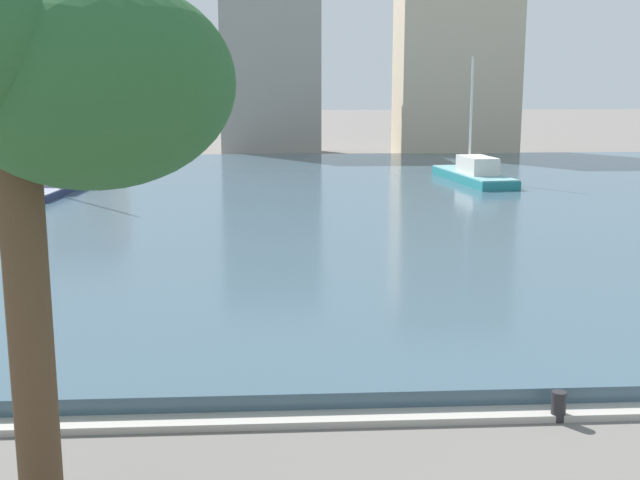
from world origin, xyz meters
TOP-DOWN VIEW (x-y plane):
  - harbor_water at (0.00, 31.88)m, footprint 90.17×44.21m
  - quay_edge_coping at (0.00, 9.53)m, footprint 90.17×0.50m
  - sailboat_black at (-10.53, 47.41)m, footprint 3.16×7.32m
  - sailboat_teal at (11.22, 38.25)m, footprint 2.85×8.71m
  - sailboat_navy at (-9.23, 34.71)m, footprint 2.74×8.69m
  - shade_tree at (-1.78, 6.90)m, footprint 4.56×4.53m
  - mooring_bollard at (5.64, 9.38)m, footprint 0.24×0.24m
  - townhouse_tall_gabled at (-14.27, 59.61)m, footprint 7.43×7.92m
  - townhouse_narrow_midrow at (1.06, 58.61)m, footprint 7.38×5.74m
  - townhouse_corner_house at (14.44, 56.21)m, footprint 8.60×5.45m

SIDE VIEW (x-z plane):
  - quay_edge_coping at x=0.00m, z-range 0.00..0.12m
  - harbor_water at x=0.00m, z-range 0.00..0.40m
  - mooring_bollard at x=5.64m, z-range 0.00..0.50m
  - sailboat_black at x=-10.53m, z-range -2.60..3.35m
  - sailboat_navy at x=-9.23m, z-range -3.55..4.64m
  - sailboat_teal at x=11.22m, z-range -2.74..3.91m
  - townhouse_tall_gabled at x=-14.27m, z-range 0.01..8.52m
  - shade_tree at x=-1.78m, z-range 2.11..9.01m
  - townhouse_narrow_midrow at x=1.06m, z-range 0.02..11.99m
  - townhouse_corner_house at x=14.44m, z-range 0.02..13.43m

